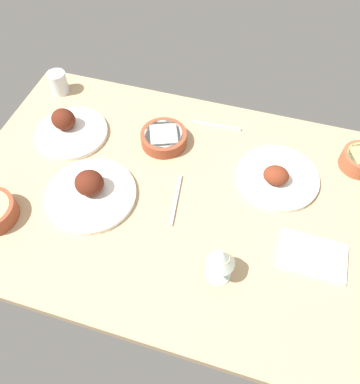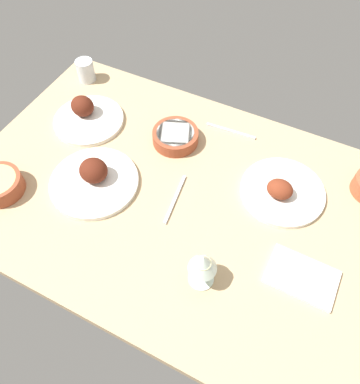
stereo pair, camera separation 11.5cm
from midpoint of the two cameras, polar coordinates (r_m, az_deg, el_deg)
dining_table at (r=118.58cm, az=-2.78°, el=-1.30°), size 140.00×90.00×4.00cm
plate_near_viewer at (r=119.97cm, az=-16.28°, el=-0.05°), size 28.41×28.41×8.91cm
plate_center_main at (r=139.79cm, az=-18.98°, el=9.05°), size 25.26×25.26×8.72cm
plate_far_side at (r=121.85cm, az=12.12°, el=2.11°), size 26.49×26.49×7.21cm
bowl_cream at (r=129.40cm, az=-5.08°, el=8.16°), size 15.87×15.87×4.54cm
wine_glass at (r=95.40cm, az=2.89°, el=-10.47°), size 7.60×7.60×14.00cm
water_tumbler at (r=156.43cm, az=-20.26°, el=15.36°), size 6.78×6.78×8.49cm
folded_napkin at (r=110.52cm, az=16.88°, el=-9.62°), size 18.95×12.67×1.20cm
fork_loose at (r=115.68cm, az=-3.47°, el=-1.37°), size 3.36×18.83×0.80cm
spoon_loose at (r=136.07cm, az=3.13°, el=10.00°), size 18.28×2.03×0.80cm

